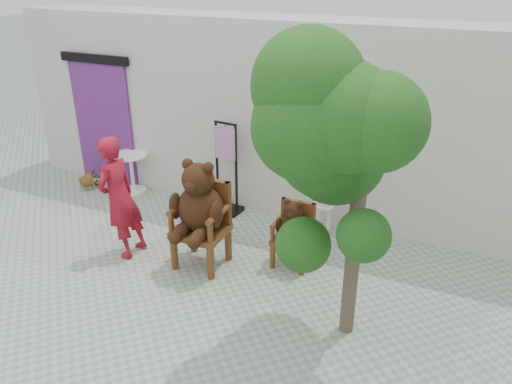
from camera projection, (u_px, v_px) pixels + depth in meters
ground_plane at (171, 297)px, 6.12m from camera, size 60.00×60.00×0.00m
back_wall at (270, 114)px, 8.05m from camera, size 9.00×1.00×3.00m
doorway at (104, 120)px, 8.88m from camera, size 1.40×0.11×2.33m
chair_big at (200, 208)px, 6.46m from camera, size 0.74×0.79×1.51m
chair_small at (293, 227)px, 6.58m from camera, size 0.50×0.52×0.96m
person at (119, 198)px, 6.74m from camera, size 0.41×0.62×1.68m
cafe_table at (132, 168)px, 8.74m from camera, size 0.60×0.60×0.70m
display_stand at (227, 178)px, 7.98m from camera, size 0.48×0.39×1.51m
stool_bucket at (325, 193)px, 7.35m from camera, size 0.32×0.32×1.45m
tree at (332, 130)px, 4.58m from camera, size 1.58×1.78×3.28m
potted_plant at (93, 177)px, 8.94m from camera, size 0.49×0.46×0.43m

